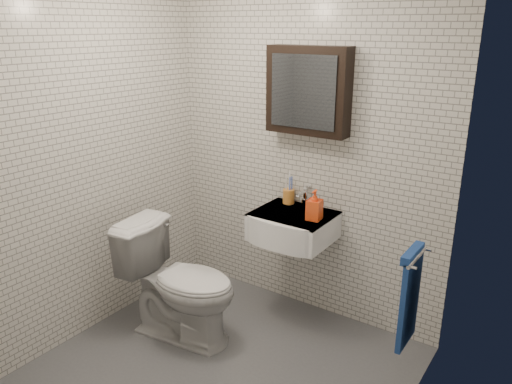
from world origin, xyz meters
TOP-DOWN VIEW (x-y plane):
  - ground at (0.00, 0.00)m, footprint 2.20×2.00m
  - room_shell at (0.00, 0.00)m, footprint 2.22×2.02m
  - washbasin at (0.05, 0.73)m, footprint 0.55×0.50m
  - faucet at (0.05, 0.93)m, footprint 0.06×0.20m
  - mirror_cabinet at (0.05, 0.93)m, footprint 0.60×0.15m
  - towel_rail at (1.04, 0.35)m, footprint 0.09×0.30m
  - toothbrush_cup at (-0.09, 0.93)m, footprint 0.11×0.11m
  - soap_bottle at (0.23, 0.74)m, footprint 0.11×0.11m
  - toilet at (-0.47, 0.12)m, footprint 0.88×0.57m

SIDE VIEW (x-z plane):
  - ground at x=0.00m, z-range 0.00..0.01m
  - toilet at x=-0.47m, z-range 0.00..0.84m
  - towel_rail at x=1.04m, z-range 0.43..1.01m
  - washbasin at x=0.05m, z-range 0.66..0.86m
  - toothbrush_cup at x=-0.09m, z-range 0.79..1.03m
  - faucet at x=0.05m, z-range 0.84..0.99m
  - soap_bottle at x=0.23m, z-range 0.85..1.06m
  - room_shell at x=0.00m, z-range 0.21..2.72m
  - mirror_cabinet at x=0.05m, z-range 1.40..2.00m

